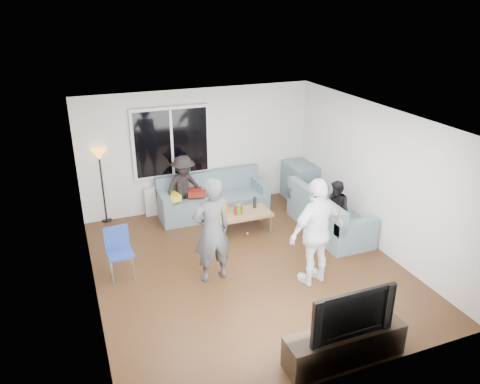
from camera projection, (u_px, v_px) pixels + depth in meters
name	position (u px, v px, depth m)	size (l,w,h in m)	color
floor	(247.00, 268.00, 8.02)	(5.00, 5.50, 0.04)	#56351C
ceiling	(248.00, 118.00, 7.00)	(5.00, 5.50, 0.04)	white
wall_back	(199.00, 149.00, 9.89)	(5.00, 0.04, 2.60)	silver
wall_front	(342.00, 291.00, 5.13)	(5.00, 0.04, 2.60)	silver
wall_left	(85.00, 223.00, 6.67)	(0.04, 5.50, 2.60)	silver
wall_right	(377.00, 177.00, 8.36)	(0.04, 5.50, 2.60)	silver
window_frame	(171.00, 142.00, 9.53)	(1.62, 0.06, 1.47)	white
window_glass	(172.00, 143.00, 9.49)	(1.50, 0.02, 1.35)	black
window_mullion	(172.00, 143.00, 9.48)	(0.05, 0.03, 1.35)	white
radiator	(175.00, 198.00, 9.97)	(1.30, 0.12, 0.62)	silver
potted_plant	(187.00, 175.00, 9.85)	(0.20, 0.16, 0.37)	#3A6D2B
vase	(161.00, 183.00, 9.69)	(0.18, 0.18, 0.19)	silver
sofa_back_section	(213.00, 195.00, 9.85)	(2.30, 0.85, 0.85)	slate
sofa_right_section	(330.00, 211.00, 9.11)	(0.85, 2.00, 0.85)	slate
sofa_corner	(305.00, 181.00, 10.59)	(0.85, 0.85, 0.85)	slate
cushion_yellow	(170.00, 198.00, 9.48)	(0.38, 0.32, 0.14)	yellow
cushion_red	(196.00, 192.00, 9.75)	(0.36, 0.30, 0.13)	maroon
coffee_table	(242.00, 221.00, 9.19)	(1.10, 0.60, 0.40)	#9D7A4C
pitcher	(238.00, 209.00, 9.04)	(0.17, 0.17, 0.17)	maroon
side_chair	(120.00, 254.00, 7.56)	(0.40, 0.40, 0.86)	#223D97
floor_lamp	(103.00, 186.00, 9.38)	(0.32, 0.32, 1.56)	orange
player_left	(212.00, 230.00, 7.35)	(0.65, 0.42, 1.77)	#454549
player_right	(317.00, 232.00, 7.28)	(1.05, 0.44, 1.79)	white
spectator_right	(336.00, 209.00, 8.87)	(0.54, 0.42, 1.12)	black
spectator_back	(184.00, 187.00, 9.57)	(0.88, 0.50, 1.36)	black
tv_console	(344.00, 345.00, 5.89)	(1.60, 0.40, 0.44)	#2E2317
television	(348.00, 310.00, 5.68)	(1.14, 0.15, 0.66)	black
bottle_a	(226.00, 207.00, 9.04)	(0.07, 0.07, 0.24)	#C1670B
bottle_e	(255.00, 202.00, 9.27)	(0.07, 0.07, 0.23)	black
bottle_b	(239.00, 210.00, 8.93)	(0.08, 0.08, 0.24)	#358E19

